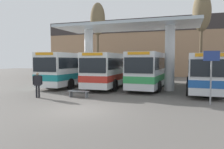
{
  "coord_description": "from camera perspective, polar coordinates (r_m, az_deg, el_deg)",
  "views": [
    {
      "loc": [
        5.32,
        -10.31,
        2.65
      ],
      "look_at": [
        0.0,
        5.05,
        1.6
      ],
      "focal_mm": 35.0,
      "sensor_mm": 36.0,
      "label": 1
    }
  ],
  "objects": [
    {
      "name": "parked_car_street",
      "position": [
        33.58,
        6.26,
        0.91
      ],
      "size": [
        4.66,
        2.12,
        2.13
      ],
      "rotation": [
        0.0,
        0.0,
        -0.05
      ],
      "color": "black",
      "rests_on": "ground_plane"
    },
    {
      "name": "transit_bus_center_bay",
      "position": [
        22.08,
        0.12,
        1.58
      ],
      "size": [
        2.91,
        10.6,
        3.28
      ],
      "rotation": [
        0.0,
        0.0,
        3.17
      ],
      "color": "white",
      "rests_on": "ground_plane"
    },
    {
      "name": "townhouse_backdrop",
      "position": [
        37.33,
        10.97,
        8.3
      ],
      "size": [
        40.0,
        0.58,
        9.77
      ],
      "color": "#9E7A5B",
      "rests_on": "ground_plane"
    },
    {
      "name": "waiting_bench_near_pillar",
      "position": [
        15.9,
        -8.7,
        -4.7
      ],
      "size": [
        1.6,
        0.44,
        0.46
      ],
      "color": "slate",
      "rests_on": "ground_plane"
    },
    {
      "name": "transit_bus_far_right_bay",
      "position": [
        20.49,
        22.78,
        0.92
      ],
      "size": [
        2.75,
        10.68,
        3.14
      ],
      "rotation": [
        0.0,
        0.0,
        3.14
      ],
      "color": "silver",
      "rests_on": "ground_plane"
    },
    {
      "name": "station_canopy",
      "position": [
        20.32,
        3.88,
        9.66
      ],
      "size": [
        12.7,
        5.07,
        5.89
      ],
      "color": "silver",
      "rests_on": "ground_plane"
    },
    {
      "name": "info_sign_platform",
      "position": [
        14.23,
        24.5,
        1.88
      ],
      "size": [
        0.9,
        0.09,
        3.22
      ],
      "color": "gray",
      "rests_on": "ground_plane"
    },
    {
      "name": "transit_bus_right_bay",
      "position": [
        21.88,
        10.49,
        1.55
      ],
      "size": [
        2.99,
        11.1,
        3.33
      ],
      "rotation": [
        0.0,
        0.0,
        3.1
      ],
      "color": "silver",
      "rests_on": "ground_plane"
    },
    {
      "name": "poplar_tree_behind_right",
      "position": [
        33.44,
        -3.75,
        13.93
      ],
      "size": [
        2.18,
        2.18,
        11.2
      ],
      "color": "brown",
      "rests_on": "ground_plane"
    },
    {
      "name": "pedestrian_waiting",
      "position": [
        16.39,
        -18.87,
        -1.95
      ],
      "size": [
        0.59,
        0.49,
        1.79
      ],
      "rotation": [
        0.0,
        0.0,
        0.64
      ],
      "color": "black",
      "rests_on": "ground_plane"
    },
    {
      "name": "poplar_tree_behind_left",
      "position": [
        28.97,
        22.42,
        14.61
      ],
      "size": [
        2.13,
        2.13,
        10.77
      ],
      "color": "brown",
      "rests_on": "ground_plane"
    },
    {
      "name": "transit_bus_left_bay",
      "position": [
        23.93,
        -9.26,
        1.77
      ],
      "size": [
        2.83,
        11.14,
        3.36
      ],
      "rotation": [
        0.0,
        0.0,
        3.13
      ],
      "color": "white",
      "rests_on": "ground_plane"
    },
    {
      "name": "ground_plane",
      "position": [
        11.9,
        -8.1,
        -9.2
      ],
      "size": [
        100.0,
        100.0,
        0.0
      ],
      "primitive_type": "plane",
      "color": "#605B56"
    }
  ]
}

